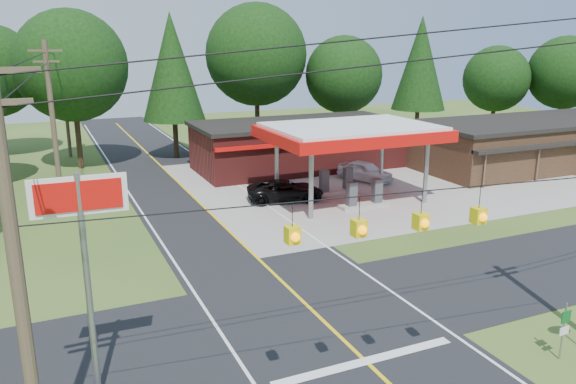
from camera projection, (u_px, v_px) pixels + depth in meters
name	position (u px, v px, depth m)	size (l,w,h in m)	color
ground	(315.00, 314.00, 21.12)	(120.00, 120.00, 0.00)	#35541D
main_highway	(315.00, 313.00, 21.12)	(8.00, 120.00, 0.02)	black
cross_road	(315.00, 313.00, 21.12)	(70.00, 7.00, 0.02)	black
lane_center_yellow	(315.00, 313.00, 21.11)	(0.15, 110.00, 0.00)	yellow
gas_canopy	(351.00, 135.00, 35.00)	(10.60, 7.40, 4.88)	gray
convenience_store	(298.00, 144.00, 44.81)	(16.40, 7.55, 3.80)	maroon
strip_building	(534.00, 142.00, 45.71)	(20.40, 8.75, 3.80)	#372216
utility_pole_near_left	(17.00, 277.00, 11.62)	(1.80, 0.30, 10.00)	#473828
utility_pole_far_left	(53.00, 125.00, 32.48)	(1.80, 0.30, 10.00)	#473828
utility_pole_north	(65.00, 103.00, 48.18)	(0.30, 0.30, 9.50)	#473828
overhead_beacons	(392.00, 197.00, 13.81)	(17.04, 2.04, 1.03)	black
treeline_backdrop	(178.00, 75.00, 40.65)	(70.27, 51.59, 13.30)	#332316
suv_car	(285.00, 191.00, 35.76)	(4.85, 4.85, 1.35)	black
sedan_car	(365.00, 171.00, 40.88)	(4.26, 4.26, 1.45)	white
big_stop_sign	(83.00, 236.00, 14.92)	(2.47, 0.21, 6.65)	gray
route_sign_post	(564.00, 327.00, 17.79)	(0.41, 0.09, 1.98)	gray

